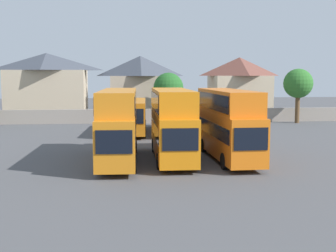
% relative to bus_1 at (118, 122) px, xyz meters
% --- Properties ---
extents(ground, '(140.00, 140.00, 0.00)m').
position_rel_bus_1_xyz_m(ground, '(3.82, 17.84, -2.87)').
color(ground, '#4C4C4F').
extents(depot_boundary_wall, '(56.00, 0.50, 1.80)m').
position_rel_bus_1_xyz_m(depot_boundary_wall, '(3.82, 25.42, -1.97)').
color(depot_boundary_wall, gray).
rests_on(depot_boundary_wall, ground).
extents(bus_1, '(2.85, 11.62, 5.10)m').
position_rel_bus_1_xyz_m(bus_1, '(0.00, 0.00, 0.00)').
color(bus_1, orange).
rests_on(bus_1, ground).
extents(bus_2, '(2.75, 10.63, 5.12)m').
position_rel_bus_1_xyz_m(bus_2, '(3.87, 0.25, 0.01)').
color(bus_2, orange).
rests_on(bus_2, ground).
extents(bus_3, '(2.77, 10.71, 5.09)m').
position_rel_bus_1_xyz_m(bus_3, '(7.92, -0.05, -0.01)').
color(bus_3, orange).
rests_on(bus_3, ground).
extents(bus_4, '(3.10, 10.86, 3.50)m').
position_rel_bus_1_xyz_m(bus_4, '(1.36, 15.28, -0.87)').
color(bus_4, orange).
rests_on(bus_4, ground).
extents(bus_5, '(2.59, 11.71, 3.49)m').
position_rel_bus_1_xyz_m(bus_5, '(5.52, 15.48, -0.88)').
color(bus_5, orange).
rests_on(bus_5, ground).
extents(house_terrace_left, '(11.51, 7.37, 9.27)m').
position_rel_bus_1_xyz_m(house_terrace_left, '(-10.58, 33.85, 1.86)').
color(house_terrace_left, '#C6B293').
rests_on(house_terrace_left, ground).
extents(house_terrace_centre, '(9.10, 6.31, 8.93)m').
position_rel_bus_1_xyz_m(house_terrace_centre, '(2.84, 34.15, 1.70)').
color(house_terrace_centre, tan).
rests_on(house_terrace_centre, ground).
extents(house_terrace_right, '(8.69, 7.99, 8.78)m').
position_rel_bus_1_xyz_m(house_terrace_right, '(17.71, 34.09, 1.62)').
color(house_terrace_right, '#C6B293').
rests_on(house_terrace_right, ground).
extents(tree_behind_wall, '(3.75, 3.75, 6.96)m').
position_rel_bus_1_xyz_m(tree_behind_wall, '(22.61, 23.42, 2.15)').
color(tree_behind_wall, brown).
rests_on(tree_behind_wall, ground).
extents(tree_right_of_lot, '(4.05, 4.05, 6.48)m').
position_rel_bus_1_xyz_m(tree_right_of_lot, '(6.38, 27.92, 1.56)').
color(tree_right_of_lot, brown).
rests_on(tree_right_of_lot, ground).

